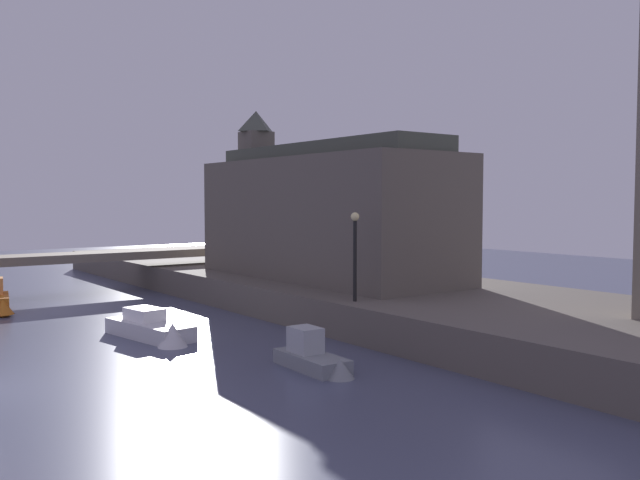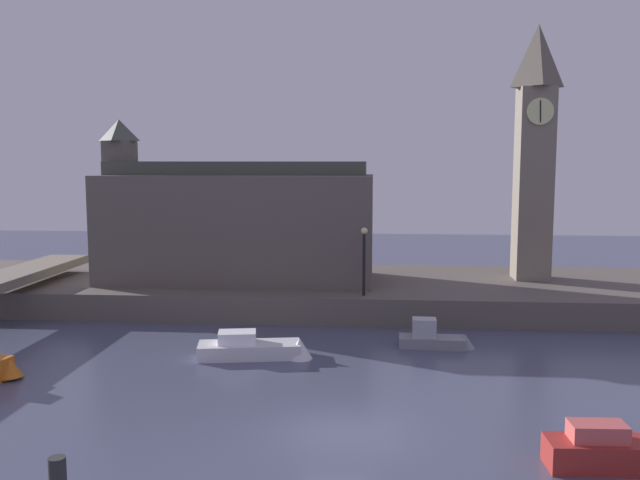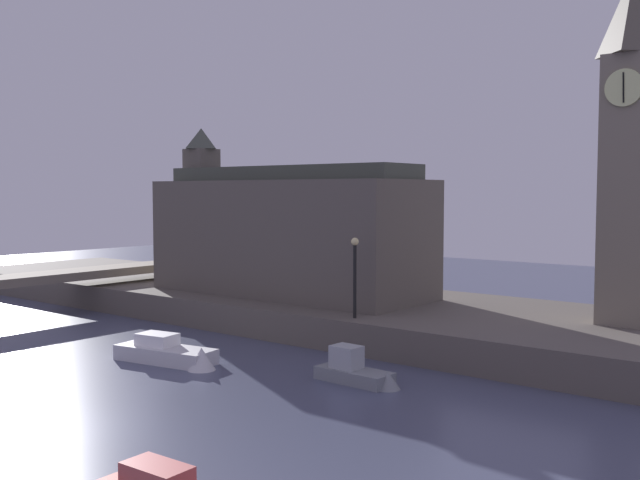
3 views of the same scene
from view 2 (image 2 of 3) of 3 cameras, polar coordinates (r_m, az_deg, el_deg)
The scene contains 8 objects.
ground_plane at distance 22.81m, azimuth 1.54°, elevation -15.87°, with size 120.00×120.00×0.00m, color #474C66.
far_embankment at distance 41.82m, azimuth 3.07°, elevation -4.33°, with size 70.00×12.00×1.50m, color #5B544C.
clock_tower at distance 43.25m, azimuth 17.59°, elevation 7.31°, with size 2.27×2.31×15.29m.
parliament_hall at distance 41.39m, azimuth -7.23°, elevation 1.44°, with size 16.25×6.36×9.72m.
streetlamp at distance 36.39m, azimuth 3.72°, elevation -1.10°, with size 0.36×0.36×3.69m.
boat_dinghy_red at distance 22.00m, azimuth 24.22°, elevation -15.94°, with size 4.32×1.38×1.34m.
boat_ferry_white at distance 30.72m, azimuth -4.87°, elevation -9.09°, with size 5.45×2.31×1.37m.
boat_cruiser_grey at distance 32.70m, azimuth 9.93°, elevation -8.18°, with size 3.66×1.34×1.48m.
Camera 2 is at (1.14, -21.03, 8.76)m, focal length 38.08 mm.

